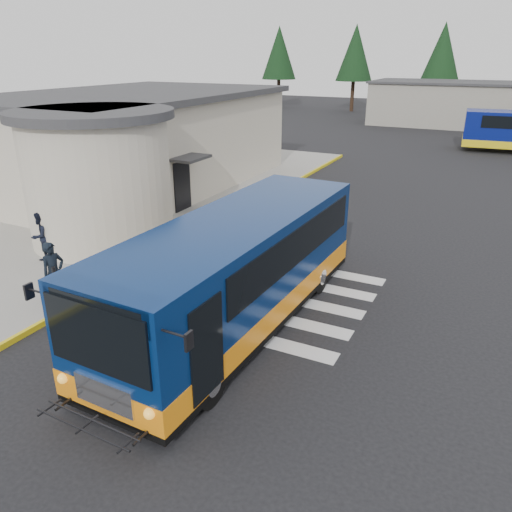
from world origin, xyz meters
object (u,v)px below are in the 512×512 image
at_px(pedestrian_b, 41,236).
at_px(bollard, 56,288).
at_px(transit_bus, 236,276).
at_px(pedestrian_a, 54,273).

bearing_deg(pedestrian_b, bollard, 46.94).
bearing_deg(bollard, transit_bus, 19.92).
height_order(pedestrian_a, pedestrian_b, pedestrian_a).
relative_size(pedestrian_a, pedestrian_b, 1.08).
bearing_deg(pedestrian_b, pedestrian_a, 47.24).
height_order(pedestrian_a, bollard, pedestrian_a).
height_order(pedestrian_b, bollard, pedestrian_b).
distance_m(transit_bus, pedestrian_b, 8.02).
bearing_deg(transit_bus, pedestrian_a, -161.95).
relative_size(transit_bus, pedestrian_a, 5.79).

